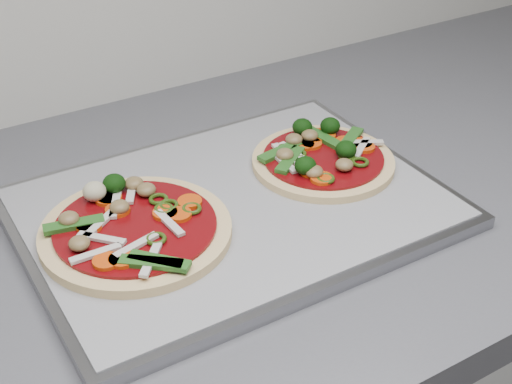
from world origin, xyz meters
TOP-DOWN VIEW (x-y plane):
  - base_cabinet at (0.00, 1.30)m, footprint 3.60×0.60m
  - countertop at (0.00, 1.30)m, footprint 3.60×0.60m
  - baking_tray at (-0.45, 1.28)m, footprint 0.44×0.32m
  - parchment at (-0.45, 1.28)m, footprint 0.42×0.30m
  - pizza_left at (-0.56, 1.28)m, footprint 0.24×0.24m
  - pizza_right at (-0.33, 1.29)m, footprint 0.21×0.21m

SIDE VIEW (x-z plane):
  - base_cabinet at x=0.00m, z-range 0.00..0.86m
  - countertop at x=0.00m, z-range 0.86..0.90m
  - baking_tray at x=-0.45m, z-range 0.90..0.91m
  - parchment at x=-0.45m, z-range 0.91..0.92m
  - pizza_left at x=-0.56m, z-range 0.91..0.94m
  - pizza_right at x=-0.33m, z-range 0.91..0.94m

